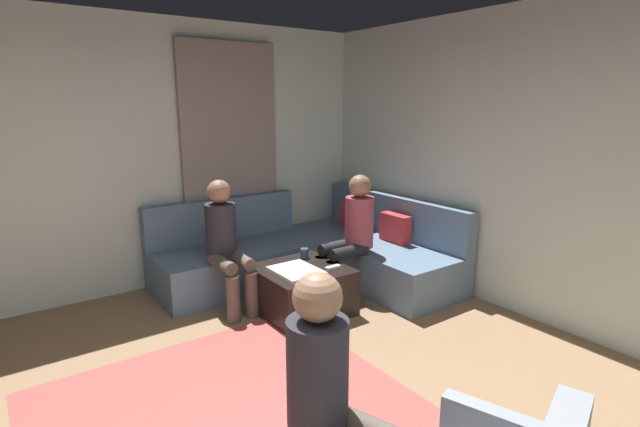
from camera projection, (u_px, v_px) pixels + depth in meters
wall_back at (568, 169)px, 3.89m from camera, size 6.00×0.12×2.70m
wall_left at (100, 160)px, 4.55m from camera, size 0.12×6.00×2.70m
curtain_panel at (231, 161)px, 5.23m from camera, size 0.06×1.10×2.50m
sectional_couch at (314, 254)px, 5.17m from camera, size 2.10×2.55×0.87m
ottoman at (302, 290)px, 4.38m from camera, size 0.76×0.76×0.42m
folded_blanket at (296, 272)px, 4.18m from camera, size 0.44×0.36×0.04m
coffee_mug at (304, 253)px, 4.60m from camera, size 0.08×0.08×0.10m
game_remote at (333, 267)px, 4.31m from camera, size 0.05×0.15×0.02m
person_on_couch_back at (352, 231)px, 4.68m from camera, size 0.30×0.60×1.20m
person_on_couch_side at (226, 240)px, 4.36m from camera, size 0.60×0.30×1.20m
person_on_armchair at (335, 393)px, 2.10m from camera, size 0.61×0.42×1.18m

